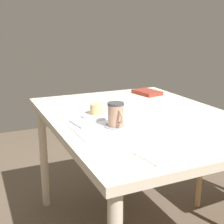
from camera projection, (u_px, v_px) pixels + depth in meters
The scene contains 9 objects.
dining_table at pixel (140, 128), 1.61m from camera, with size 1.21×0.91×0.73m.
placemat at pixel (104, 123), 1.46m from camera, with size 0.40×0.33×0.00m, color white.
pastry_plate at pixel (97, 115), 1.55m from camera, with size 0.15×0.15×0.01m, color white.
pastry at pixel (97, 109), 1.55m from camera, with size 0.07×0.07×0.05m, color #E5BC7F.
coffee_coaster at pixel (116, 126), 1.40m from camera, with size 0.10×0.10×0.01m, color #99999E.
coffee_mug at pixel (116, 114), 1.38m from camera, with size 0.11×0.07×0.11m.
teaspoon at pixel (76, 124), 1.42m from camera, with size 0.01×0.01×0.13m, color silver.
paper_napkin at pixel (160, 154), 1.11m from camera, with size 0.15×0.15×0.00m, color white.
small_book at pixel (147, 92), 2.07m from camera, with size 0.18×0.12×0.02m, color maroon.
Camera 1 is at (1.33, -0.76, 1.18)m, focal length 50.00 mm.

